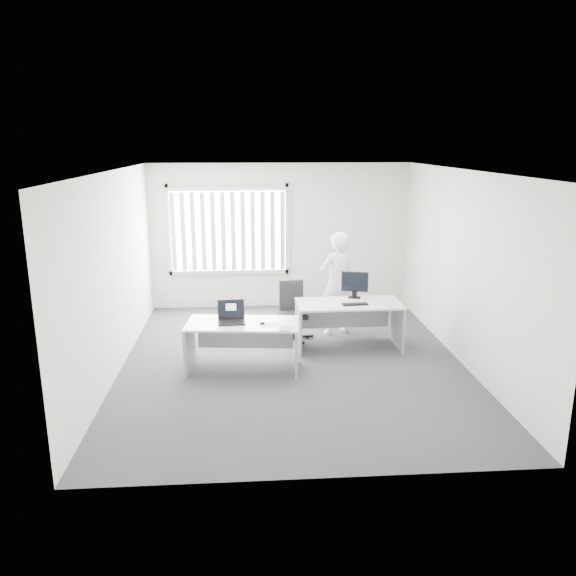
{
  "coord_description": "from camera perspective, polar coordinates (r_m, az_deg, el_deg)",
  "views": [
    {
      "loc": [
        -0.64,
        -7.79,
        3.18
      ],
      "look_at": [
        -0.06,
        0.15,
        1.1
      ],
      "focal_mm": 35.0,
      "sensor_mm": 36.0,
      "label": 1
    }
  ],
  "objects": [
    {
      "name": "mouse",
      "position": [
        7.86,
        -2.61,
        -3.49
      ],
      "size": [
        0.06,
        0.1,
        0.04
      ],
      "primitive_type": null,
      "rotation": [
        0.0,
        0.0,
        -0.06
      ],
      "color": "#A5A5A7",
      "rests_on": "paper_sheet"
    },
    {
      "name": "paper_sheet",
      "position": [
        7.82,
        -1.96,
        -3.75
      ],
      "size": [
        0.3,
        0.22,
        0.0
      ],
      "primitive_type": "cube",
      "rotation": [
        0.0,
        0.0,
        0.09
      ],
      "color": "white",
      "rests_on": "desk_near"
    },
    {
      "name": "window",
      "position": [
        10.88,
        -6.09,
        5.92
      ],
      "size": [
        2.32,
        0.06,
        1.76
      ],
      "primitive_type": "cube",
      "color": "#B6B6B1",
      "rests_on": "wall_back"
    },
    {
      "name": "wall_back",
      "position": [
        10.95,
        -0.81,
        5.27
      ],
      "size": [
        5.0,
        0.02,
        2.8
      ],
      "primitive_type": "cube",
      "color": "silver",
      "rests_on": "ground"
    },
    {
      "name": "wall_front",
      "position": [
        5.15,
        3.22,
        -5.63
      ],
      "size": [
        5.0,
        0.02,
        2.8
      ],
      "primitive_type": "cube",
      "color": "silver",
      "rests_on": "ground"
    },
    {
      "name": "ceiling",
      "position": [
        7.82,
        0.5,
        11.83
      ],
      "size": [
        5.0,
        6.0,
        0.02
      ],
      "primitive_type": "cube",
      "color": "silver",
      "rests_on": "wall_back"
    },
    {
      "name": "person",
      "position": [
        9.45,
        5.01,
        0.46
      ],
      "size": [
        0.75,
        0.63,
        1.76
      ],
      "primitive_type": "imported",
      "rotation": [
        0.0,
        0.0,
        3.53
      ],
      "color": "silver",
      "rests_on": "ground"
    },
    {
      "name": "desk_near",
      "position": [
        8.0,
        -4.63,
        -4.89
      ],
      "size": [
        1.64,
        0.89,
        0.72
      ],
      "rotation": [
        0.0,
        0.0,
        -0.1
      ],
      "color": "silver",
      "rests_on": "ground"
    },
    {
      "name": "office_chair",
      "position": [
        9.32,
        0.49,
        -3.38
      ],
      "size": [
        0.61,
        0.61,
        0.96
      ],
      "rotation": [
        0.0,
        0.0,
        0.11
      ],
      "color": "black",
      "rests_on": "ground"
    },
    {
      "name": "blinds",
      "position": [
        10.82,
        -6.1,
        5.71
      ],
      "size": [
        2.2,
        0.1,
        1.5
      ],
      "primitive_type": null,
      "color": "silver",
      "rests_on": "wall_back"
    },
    {
      "name": "wall_right",
      "position": [
        8.58,
        17.36,
        1.98
      ],
      "size": [
        0.02,
        6.0,
        2.8
      ],
      "primitive_type": "cube",
      "color": "silver",
      "rests_on": "ground"
    },
    {
      "name": "monitor",
      "position": [
        9.05,
        6.79,
        0.31
      ],
      "size": [
        0.45,
        0.23,
        0.43
      ],
      "primitive_type": null,
      "rotation": [
        0.0,
        0.0,
        -0.24
      ],
      "color": "black",
      "rests_on": "desk_far"
    },
    {
      "name": "booklet",
      "position": [
        7.65,
        -0.19,
        -4.13
      ],
      "size": [
        0.22,
        0.26,
        0.01
      ],
      "primitive_type": "cube",
      "rotation": [
        0.0,
        0.0,
        -0.32
      ],
      "color": "white",
      "rests_on": "desk_near"
    },
    {
      "name": "desk_far",
      "position": [
        8.88,
        6.19,
        -2.78
      ],
      "size": [
        1.65,
        0.79,
        0.75
      ],
      "rotation": [
        0.0,
        0.0,
        0.01
      ],
      "color": "silver",
      "rests_on": "ground"
    },
    {
      "name": "keyboard",
      "position": [
        8.72,
        6.84,
        -1.64
      ],
      "size": [
        0.41,
        0.16,
        0.02
      ],
      "primitive_type": "cube",
      "rotation": [
        0.0,
        0.0,
        0.07
      ],
      "color": "black",
      "rests_on": "desk_far"
    },
    {
      "name": "wall_left",
      "position": [
        8.2,
        -17.21,
        1.42
      ],
      "size": [
        0.02,
        6.0,
        2.8
      ],
      "primitive_type": "cube",
      "color": "silver",
      "rests_on": "ground"
    },
    {
      "name": "ground",
      "position": [
        8.44,
        0.46,
        -7.52
      ],
      "size": [
        6.0,
        6.0,
        0.0
      ],
      "primitive_type": "plane",
      "color": "#49484F",
      "rests_on": "ground"
    },
    {
      "name": "laptop",
      "position": [
        7.88,
        -5.78,
        -2.55
      ],
      "size": [
        0.39,
        0.35,
        0.29
      ],
      "primitive_type": null,
      "rotation": [
        0.0,
        0.0,
        0.05
      ],
      "color": "black",
      "rests_on": "desk_near"
    }
  ]
}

